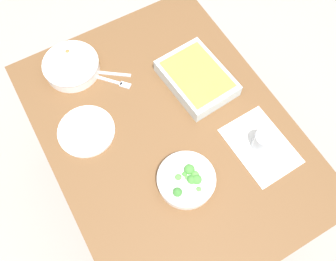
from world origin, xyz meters
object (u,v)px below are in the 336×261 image
(broccoli_bowl, at_px, (186,180))
(side_plate, at_px, (86,131))
(spoon_by_stew, at_px, (104,73))
(baking_dish, at_px, (197,78))
(fork_on_table, at_px, (114,82))
(stew_bowl, at_px, (71,66))
(drink_cup, at_px, (263,142))

(broccoli_bowl, xyz_separation_m, side_plate, (0.37, 0.23, -0.02))
(broccoli_bowl, bearing_deg, spoon_by_stew, 5.30)
(baking_dish, bearing_deg, fork_on_table, 60.04)
(spoon_by_stew, distance_m, fork_on_table, 0.06)
(stew_bowl, relative_size, spoon_by_stew, 1.52)
(broccoli_bowl, xyz_separation_m, spoon_by_stew, (0.58, 0.05, -0.03))
(side_plate, distance_m, spoon_by_stew, 0.27)
(broccoli_bowl, relative_size, drink_cup, 2.47)
(side_plate, bearing_deg, stew_bowl, -13.42)
(stew_bowl, height_order, broccoli_bowl, broccoli_bowl)
(broccoli_bowl, relative_size, fork_on_table, 1.46)
(stew_bowl, distance_m, fork_on_table, 0.19)
(fork_on_table, bearing_deg, stew_bowl, 41.61)
(broccoli_bowl, distance_m, spoon_by_stew, 0.58)
(drink_cup, xyz_separation_m, side_plate, (0.38, 0.55, -0.03))
(stew_bowl, distance_m, broccoli_bowl, 0.67)
(broccoli_bowl, bearing_deg, drink_cup, -92.95)
(stew_bowl, distance_m, drink_cup, 0.82)
(broccoli_bowl, distance_m, side_plate, 0.43)
(drink_cup, bearing_deg, baking_dish, 9.53)
(baking_dish, xyz_separation_m, side_plate, (0.02, 0.49, -0.03))
(side_plate, relative_size, fork_on_table, 1.53)
(stew_bowl, relative_size, baking_dish, 0.73)
(broccoli_bowl, height_order, fork_on_table, broccoli_bowl)
(broccoli_bowl, bearing_deg, baking_dish, -36.55)
(drink_cup, relative_size, side_plate, 0.39)
(broccoli_bowl, relative_size, baking_dish, 0.66)
(stew_bowl, distance_m, baking_dish, 0.52)
(drink_cup, xyz_separation_m, fork_on_table, (0.53, 0.36, -0.04))
(broccoli_bowl, bearing_deg, side_plate, 31.99)
(fork_on_table, bearing_deg, drink_cup, -146.28)
(drink_cup, height_order, spoon_by_stew, drink_cup)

